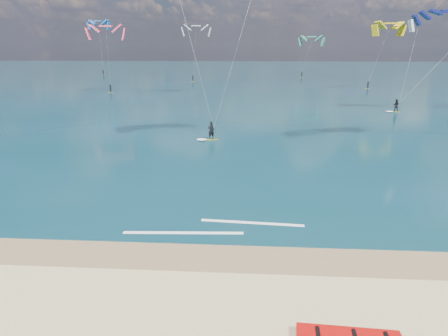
{
  "coord_description": "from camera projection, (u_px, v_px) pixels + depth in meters",
  "views": [
    {
      "loc": [
        2.75,
        -11.63,
        8.4
      ],
      "look_at": [
        1.47,
        8.0,
        2.3
      ],
      "focal_mm": 32.0,
      "sensor_mm": 36.0,
      "label": 1
    }
  ],
  "objects": [
    {
      "name": "wet_sand_strip",
      "position": [
        181.0,
        255.0,
        16.6
      ],
      "size": [
        320.0,
        2.4,
        0.01
      ],
      "primitive_type": "cube",
      "color": "olive",
      "rests_on": "ground"
    },
    {
      "name": "distant_kites",
      "position": [
        209.0,
        55.0,
        88.19
      ],
      "size": [
        71.45,
        44.74,
        14.38
      ],
      "color": "#F04663",
      "rests_on": "ground"
    },
    {
      "name": "ground",
      "position": [
        229.0,
        112.0,
        51.87
      ],
      "size": [
        320.0,
        320.0,
        0.0
      ],
      "primitive_type": "plane",
      "color": "tan",
      "rests_on": "ground"
    },
    {
      "name": "shoreline_foam",
      "position": [
        217.0,
        228.0,
        19.0
      ],
      "size": [
        8.52,
        1.87,
        0.01
      ],
      "color": "white",
      "rests_on": "ground"
    },
    {
      "name": "kitesurfer_far",
      "position": [
        423.0,
        55.0,
        48.0
      ],
      "size": [
        10.22,
        5.04,
        13.66
      ],
      "rotation": [
        0.0,
        0.0,
        -0.42
      ],
      "color": "#C2D01F",
      "rests_on": "sea"
    },
    {
      "name": "sea",
      "position": [
        241.0,
        76.0,
        112.86
      ],
      "size": [
        320.0,
        200.0,
        0.04
      ],
      "primitive_type": "cube",
      "color": "#0A3238",
      "rests_on": "ground"
    },
    {
      "name": "kitesurfer_main",
      "position": [
        213.0,
        38.0,
        31.13
      ],
      "size": [
        8.02,
        8.31,
        17.06
      ],
      "rotation": [
        0.0,
        0.0,
        0.35
      ],
      "color": "yellow",
      "rests_on": "sea"
    }
  ]
}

